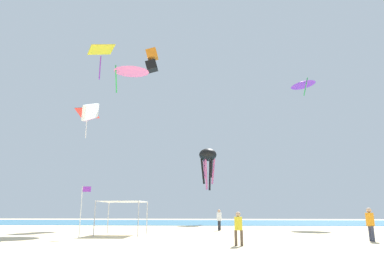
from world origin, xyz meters
name	(u,v)px	position (x,y,z in m)	size (l,w,h in m)	color
ground	(210,241)	(0.00, 0.00, -0.05)	(110.00, 110.00, 0.10)	beige
ocean_strip	(213,222)	(0.00, 32.33, 0.01)	(110.00, 25.17, 0.03)	teal
canopy_tent	(123,203)	(-6.52, 3.81, 2.31)	(3.17, 3.14, 2.43)	#B2B2B7
person_near_tent	(370,222)	(9.34, -0.52, 1.11)	(0.45, 0.51, 1.90)	#33384C
person_leftmost	(238,226)	(1.52, -3.54, 0.98)	(0.43, 0.40, 1.67)	brown
person_central	(219,218)	(0.70, 10.12, 1.09)	(0.44, 0.48, 1.86)	black
banner_flag	(82,206)	(-8.36, 0.65, 2.01)	(0.61, 0.06, 3.30)	silver
kite_diamond_red	(87,114)	(-11.77, 8.81, 10.73)	(1.91, 1.84, 2.76)	red
kite_delta_pink	(132,69)	(-8.73, 12.91, 17.17)	(4.28, 4.31, 3.11)	pink
kite_parafoil_white	(91,112)	(-9.68, 4.33, 9.60)	(0.77, 4.11, 2.50)	white
kite_octopus_black	(208,157)	(-0.55, 24.71, 9.01)	(3.41, 3.41, 5.71)	black
kite_box_orange	(152,60)	(-8.48, 23.02, 22.96)	(1.89, 1.61, 3.50)	orange
kite_diamond_yellow	(101,51)	(-13.61, 16.33, 21.20)	(3.97, 3.99, 4.37)	yellow
kite_delta_purple	(303,83)	(12.54, 22.52, 18.70)	(3.43, 3.38, 2.86)	purple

